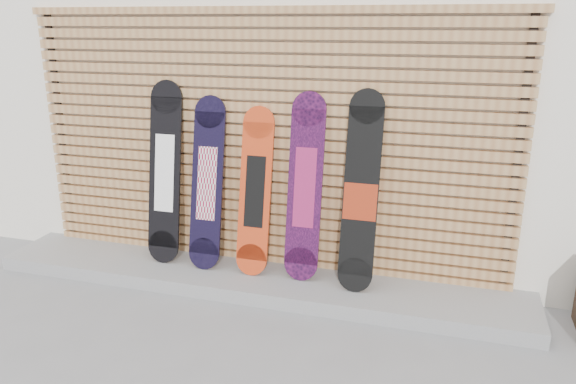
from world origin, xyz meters
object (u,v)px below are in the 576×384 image
Objects in this scene: snowboard_1 at (207,184)px; snowboard_2 at (255,192)px; snowboard_0 at (165,173)px; snowboard_4 at (361,193)px; snowboard_3 at (305,188)px.

snowboard_2 is at bearing 0.43° from snowboard_1.
snowboard_0 is 0.41m from snowboard_1.
snowboard_1 is 0.94× the size of snowboard_4.
snowboard_4 is at bearing -1.82° from snowboard_2.
snowboard_1 is 0.86m from snowboard_3.
snowboard_0 reaches higher than snowboard_2.
snowboard_1 is at bearing -178.96° from snowboard_3.
snowboard_1 is 1.32m from snowboard_4.
snowboard_1 is at bearing -1.68° from snowboard_0.
snowboard_3 is at bearing 1.04° from snowboard_1.
snowboard_0 reaches higher than snowboard_3.
snowboard_0 is 0.84m from snowboard_2.
snowboard_4 is (1.32, -0.03, 0.04)m from snowboard_1.
snowboard_2 is at bearing -178.33° from snowboard_3.
snowboard_2 is at bearing -0.59° from snowboard_0.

